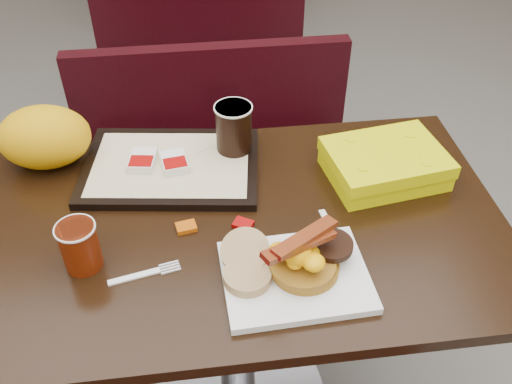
{
  "coord_description": "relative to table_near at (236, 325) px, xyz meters",
  "views": [
    {
      "loc": [
        -0.06,
        -0.88,
        1.6
      ],
      "look_at": [
        0.06,
        0.04,
        0.8
      ],
      "focal_mm": 39.5,
      "sensor_mm": 36.0,
      "label": 1
    }
  ],
  "objects": [
    {
      "name": "table_near",
      "position": [
        0.0,
        0.0,
        0.0
      ],
      "size": [
        1.2,
        0.7,
        0.75
      ],
      "primitive_type": null,
      "color": "black",
      "rests_on": "floor"
    },
    {
      "name": "bench_near_n",
      "position": [
        0.0,
        0.7,
        -0.02
      ],
      "size": [
        1.0,
        0.46,
        0.72
      ],
      "primitive_type": null,
      "color": "black",
      "rests_on": "floor"
    },
    {
      "name": "bench_far_s",
      "position": [
        0.0,
        1.9,
        -0.02
      ],
      "size": [
        1.0,
        0.46,
        0.72
      ],
      "primitive_type": null,
      "color": "black",
      "rests_on": "floor"
    },
    {
      "name": "platter",
      "position": [
        0.11,
        -0.18,
        0.38
      ],
      "size": [
        0.29,
        0.23,
        0.02
      ],
      "primitive_type": "cube",
      "rotation": [
        0.0,
        0.0,
        0.04
      ],
      "color": "white",
      "rests_on": "table_near"
    },
    {
      "name": "pancake_stack",
      "position": [
        0.13,
        -0.17,
        0.41
      ],
      "size": [
        0.15,
        0.15,
        0.03
      ],
      "primitive_type": "cylinder",
      "rotation": [
        0.0,
        0.0,
        0.07
      ],
      "color": "#9A6019",
      "rests_on": "platter"
    },
    {
      "name": "sausage_patty",
      "position": [
        0.18,
        -0.14,
        0.43
      ],
      "size": [
        0.11,
        0.11,
        0.01
      ],
      "primitive_type": "cylinder",
      "rotation": [
        0.0,
        0.0,
        -0.32
      ],
      "color": "black",
      "rests_on": "pancake_stack"
    },
    {
      "name": "scrambled_eggs",
      "position": [
        0.11,
        -0.18,
        0.44
      ],
      "size": [
        0.11,
        0.1,
        0.05
      ],
      "primitive_type": "ellipsoid",
      "rotation": [
        0.0,
        0.0,
        -0.21
      ],
      "color": "#F9AA04",
      "rests_on": "pancake_stack"
    },
    {
      "name": "bacon_strips",
      "position": [
        0.11,
        -0.18,
        0.48
      ],
      "size": [
        0.18,
        0.14,
        0.01
      ],
      "primitive_type": null,
      "rotation": [
        0.0,
        0.0,
        0.49
      ],
      "color": "#480505",
      "rests_on": "scrambled_eggs"
    },
    {
      "name": "muffin_bottom",
      "position": [
        0.01,
        -0.18,
        0.4
      ],
      "size": [
        0.11,
        0.11,
        0.02
      ],
      "primitive_type": "cylinder",
      "rotation": [
        0.0,
        0.0,
        0.15
      ],
      "color": "tan",
      "rests_on": "platter"
    },
    {
      "name": "muffin_top",
      "position": [
        0.02,
        -0.13,
        0.41
      ],
      "size": [
        0.12,
        0.12,
        0.06
      ],
      "primitive_type": "cylinder",
      "rotation": [
        0.38,
        0.0,
        -0.27
      ],
      "color": "tan",
      "rests_on": "platter"
    },
    {
      "name": "coffee_cup_near",
      "position": [
        -0.31,
        -0.08,
        0.43
      ],
      "size": [
        0.09,
        0.09,
        0.1
      ],
      "primitive_type": "cylinder",
      "rotation": [
        0.0,
        0.0,
        -0.33
      ],
      "color": "maroon",
      "rests_on": "table_near"
    },
    {
      "name": "fork",
      "position": [
        -0.21,
        -0.13,
        0.38
      ],
      "size": [
        0.15,
        0.06,
        0.0
      ],
      "primitive_type": null,
      "rotation": [
        0.0,
        0.0,
        0.22
      ],
      "color": "white",
      "rests_on": "table_near"
    },
    {
      "name": "knife",
      "position": [
        0.21,
        -0.07,
        0.38
      ],
      "size": [
        0.04,
        0.17,
        0.0
      ],
      "primitive_type": "cube",
      "rotation": [
        0.0,
        0.0,
        -1.44
      ],
      "color": "white",
      "rests_on": "table_near"
    },
    {
      "name": "condiment_syrup",
      "position": [
        -0.1,
        -0.01,
        0.38
      ],
      "size": [
        0.05,
        0.04,
        0.01
      ],
      "primitive_type": "cube",
      "rotation": [
        0.0,
        0.0,
        0.19
      ],
      "color": "#B24907",
      "rests_on": "table_near"
    },
    {
      "name": "condiment_ketchup",
      "position": [
        0.02,
        -0.01,
        0.38
      ],
      "size": [
        0.05,
        0.05,
        0.01
      ],
      "primitive_type": "cube",
      "rotation": [
        0.0,
        0.0,
        -0.53
      ],
      "color": "#8C0504",
      "rests_on": "table_near"
    },
    {
      "name": "tray",
      "position": [
        -0.13,
        0.2,
        0.38
      ],
      "size": [
        0.45,
        0.35,
        0.02
      ],
      "primitive_type": "cube",
      "rotation": [
        0.0,
        0.0,
        -0.13
      ],
      "color": "black",
      "rests_on": "table_near"
    },
    {
      "name": "hashbrown_sleeve_left",
      "position": [
        -0.19,
        0.21,
        0.41
      ],
      "size": [
        0.07,
        0.09,
        0.02
      ],
      "primitive_type": "cube",
      "rotation": [
        0.0,
        0.0,
        -0.15
      ],
      "color": "silver",
      "rests_on": "tray"
    },
    {
      "name": "hashbrown_sleeve_right",
      "position": [
        -0.12,
        0.19,
        0.41
      ],
      "size": [
        0.07,
        0.09,
        0.02
      ],
      "primitive_type": "cube",
      "rotation": [
        0.0,
        0.0,
        0.15
      ],
      "color": "silver",
      "rests_on": "tray"
    },
    {
      "name": "coffee_cup_far",
      "position": [
        0.03,
        0.25,
        0.45
      ],
      "size": [
        0.09,
        0.09,
        0.12
      ],
      "primitive_type": "cylinder",
      "rotation": [
        0.0,
        0.0,
        0.05
      ],
      "color": "black",
      "rests_on": "tray"
    },
    {
      "name": "clamshell",
      "position": [
        0.37,
        0.12,
        0.41
      ],
      "size": [
        0.29,
        0.24,
        0.07
      ],
      "primitive_type": "cube",
      "rotation": [
        0.0,
        0.0,
        0.15
      ],
      "color": "#D2D003",
      "rests_on": "table_near"
    },
    {
      "name": "paper_bag",
      "position": [
        -0.42,
        0.27,
        0.45
      ],
      "size": [
        0.25,
        0.2,
        0.15
      ],
      "primitive_type": "ellipsoid",
      "rotation": [
        0.0,
        0.0,
        -0.21
      ],
      "color": "#E8A707",
      "rests_on": "table_near"
    }
  ]
}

